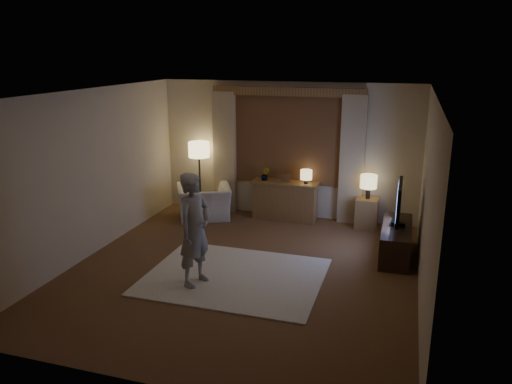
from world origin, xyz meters
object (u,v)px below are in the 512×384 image
at_px(armchair, 204,202).
at_px(tv_stand, 396,241).
at_px(sideboard, 285,201).
at_px(person, 195,230).
at_px(side_table, 367,213).

xyz_separation_m(armchair, tv_stand, (3.62, -0.80, -0.07)).
xyz_separation_m(sideboard, tv_stand, (2.12, -1.24, -0.10)).
distance_m(armchair, tv_stand, 3.71).
xyz_separation_m(tv_stand, person, (-2.62, -1.86, 0.56)).
relative_size(sideboard, person, 0.76).
relative_size(armchair, side_table, 1.77).
relative_size(sideboard, side_table, 2.14).
height_order(side_table, tv_stand, side_table).
height_order(sideboard, armchair, sideboard).
relative_size(side_table, person, 0.35).
xyz_separation_m(sideboard, person, (-0.50, -3.10, 0.46)).
bearing_deg(armchair, sideboard, 169.07).
height_order(armchair, person, person).
bearing_deg(side_table, tv_stand, -64.57).
bearing_deg(person, armchair, 35.26).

